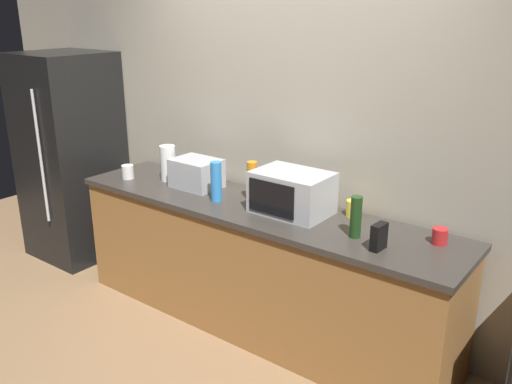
{
  "coord_description": "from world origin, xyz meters",
  "views": [
    {
      "loc": [
        2.06,
        -2.31,
        2.17
      ],
      "look_at": [
        0.0,
        0.4,
        1.0
      ],
      "focal_mm": 38.29,
      "sensor_mm": 36.0,
      "label": 1
    }
  ],
  "objects_px": {
    "refrigerator": "(71,157)",
    "bottle_spray_cleaner": "(216,182)",
    "bottle_dish_soap": "(252,181)",
    "microwave": "(292,193)",
    "mug_yellow": "(354,208)",
    "paper_towel_roll": "(168,163)",
    "bottle_wine": "(356,217)",
    "toaster_oven": "(196,173)",
    "mug_white": "(128,172)",
    "cordless_phone": "(379,237)",
    "mug_red": "(440,236)"
  },
  "relations": [
    {
      "from": "toaster_oven",
      "to": "mug_yellow",
      "type": "xyz_separation_m",
      "value": [
        1.19,
        0.17,
        -0.05
      ]
    },
    {
      "from": "refrigerator",
      "to": "bottle_spray_cleaner",
      "type": "xyz_separation_m",
      "value": [
        1.77,
        -0.08,
        0.14
      ]
    },
    {
      "from": "bottle_spray_cleaner",
      "to": "mug_yellow",
      "type": "relative_size",
      "value": 2.62
    },
    {
      "from": "paper_towel_roll",
      "to": "cordless_phone",
      "type": "relative_size",
      "value": 1.8
    },
    {
      "from": "mug_white",
      "to": "mug_yellow",
      "type": "height_order",
      "value": "same"
    },
    {
      "from": "bottle_dish_soap",
      "to": "microwave",
      "type": "bearing_deg",
      "value": -4.09
    },
    {
      "from": "mug_red",
      "to": "microwave",
      "type": "bearing_deg",
      "value": -174.24
    },
    {
      "from": "bottle_wine",
      "to": "bottle_spray_cleaner",
      "type": "height_order",
      "value": "bottle_spray_cleaner"
    },
    {
      "from": "toaster_oven",
      "to": "bottle_wine",
      "type": "distance_m",
      "value": 1.36
    },
    {
      "from": "toaster_oven",
      "to": "microwave",
      "type": "bearing_deg",
      "value": -0.83
    },
    {
      "from": "microwave",
      "to": "paper_towel_roll",
      "type": "height_order",
      "value": "same"
    },
    {
      "from": "bottle_dish_soap",
      "to": "mug_white",
      "type": "xyz_separation_m",
      "value": [
        -1.07,
        -0.18,
        -0.08
      ]
    },
    {
      "from": "mug_red",
      "to": "mug_white",
      "type": "bearing_deg",
      "value": -173.92
    },
    {
      "from": "bottle_wine",
      "to": "bottle_spray_cleaner",
      "type": "bearing_deg",
      "value": -179.01
    },
    {
      "from": "microwave",
      "to": "cordless_phone",
      "type": "relative_size",
      "value": 3.2
    },
    {
      "from": "bottle_spray_cleaner",
      "to": "mug_white",
      "type": "height_order",
      "value": "bottle_spray_cleaner"
    },
    {
      "from": "toaster_oven",
      "to": "bottle_spray_cleaner",
      "type": "height_order",
      "value": "bottle_spray_cleaner"
    },
    {
      "from": "mug_yellow",
      "to": "bottle_wine",
      "type": "bearing_deg",
      "value": -60.83
    },
    {
      "from": "microwave",
      "to": "mug_red",
      "type": "xyz_separation_m",
      "value": [
        0.93,
        0.09,
        -0.09
      ]
    },
    {
      "from": "bottle_wine",
      "to": "mug_white",
      "type": "bearing_deg",
      "value": -178.57
    },
    {
      "from": "cordless_phone",
      "to": "bottle_dish_soap",
      "type": "relative_size",
      "value": 0.55
    },
    {
      "from": "refrigerator",
      "to": "bottle_spray_cleaner",
      "type": "relative_size",
      "value": 6.55
    },
    {
      "from": "toaster_oven",
      "to": "mug_yellow",
      "type": "height_order",
      "value": "toaster_oven"
    },
    {
      "from": "toaster_oven",
      "to": "mug_white",
      "type": "distance_m",
      "value": 0.59
    },
    {
      "from": "microwave",
      "to": "mug_white",
      "type": "bearing_deg",
      "value": -173.71
    },
    {
      "from": "mug_yellow",
      "to": "bottle_spray_cleaner",
      "type": "bearing_deg",
      "value": -160.73
    },
    {
      "from": "bottle_wine",
      "to": "bottle_spray_cleaner",
      "type": "distance_m",
      "value": 1.04
    },
    {
      "from": "bottle_dish_soap",
      "to": "mug_white",
      "type": "relative_size",
      "value": 2.61
    },
    {
      "from": "cordless_phone",
      "to": "mug_yellow",
      "type": "distance_m",
      "value": 0.5
    },
    {
      "from": "bottle_spray_cleaner",
      "to": "mug_white",
      "type": "bearing_deg",
      "value": -178.05
    },
    {
      "from": "bottle_wine",
      "to": "mug_yellow",
      "type": "relative_size",
      "value": 2.35
    },
    {
      "from": "mug_red",
      "to": "cordless_phone",
      "type": "bearing_deg",
      "value": -130.94
    },
    {
      "from": "microwave",
      "to": "mug_red",
      "type": "relative_size",
      "value": 5.23
    },
    {
      "from": "microwave",
      "to": "mug_yellow",
      "type": "relative_size",
      "value": 4.58
    },
    {
      "from": "bottle_spray_cleaner",
      "to": "mug_red",
      "type": "bearing_deg",
      "value": 8.53
    },
    {
      "from": "paper_towel_roll",
      "to": "cordless_phone",
      "type": "distance_m",
      "value": 1.83
    },
    {
      "from": "mug_yellow",
      "to": "cordless_phone",
      "type": "bearing_deg",
      "value": -46.8
    },
    {
      "from": "bottle_spray_cleaner",
      "to": "mug_yellow",
      "type": "height_order",
      "value": "bottle_spray_cleaner"
    },
    {
      "from": "bottle_wine",
      "to": "bottle_spray_cleaner",
      "type": "xyz_separation_m",
      "value": [
        -1.04,
        -0.02,
        0.01
      ]
    },
    {
      "from": "bottle_wine",
      "to": "mug_white",
      "type": "relative_size",
      "value": 2.34
    },
    {
      "from": "paper_towel_roll",
      "to": "mug_yellow",
      "type": "relative_size",
      "value": 2.58
    },
    {
      "from": "paper_towel_roll",
      "to": "bottle_wine",
      "type": "relative_size",
      "value": 1.1
    },
    {
      "from": "microwave",
      "to": "toaster_oven",
      "type": "bearing_deg",
      "value": 179.17
    },
    {
      "from": "bottle_spray_cleaner",
      "to": "mug_white",
      "type": "xyz_separation_m",
      "value": [
        -0.88,
        -0.03,
        -0.08
      ]
    },
    {
      "from": "microwave",
      "to": "mug_yellow",
      "type": "distance_m",
      "value": 0.4
    },
    {
      "from": "bottle_wine",
      "to": "mug_white",
      "type": "distance_m",
      "value": 1.92
    },
    {
      "from": "microwave",
      "to": "bottle_spray_cleaner",
      "type": "xyz_separation_m",
      "value": [
        -0.53,
        -0.13,
        0.0
      ]
    },
    {
      "from": "mug_red",
      "to": "toaster_oven",
      "type": "bearing_deg",
      "value": -177.37
    },
    {
      "from": "mug_white",
      "to": "bottle_wine",
      "type": "bearing_deg",
      "value": 1.43
    },
    {
      "from": "microwave",
      "to": "mug_yellow",
      "type": "height_order",
      "value": "microwave"
    }
  ]
}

